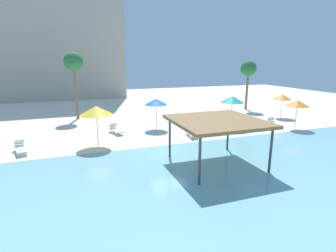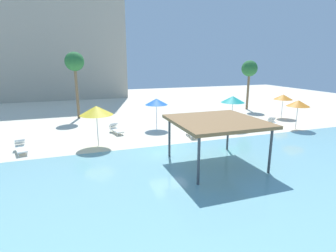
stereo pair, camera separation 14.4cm
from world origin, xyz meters
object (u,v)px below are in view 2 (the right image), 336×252
Objects in this scene: lounge_chair_2 at (273,123)px; lounge_chair_0 at (21,147)px; shade_pavilion at (217,122)px; beach_umbrella_yellow_2 at (96,110)px; lounge_chair_3 at (116,129)px; beach_umbrella_blue_5 at (156,102)px; beach_umbrella_orange_4 at (298,103)px; beach_umbrella_orange_0 at (283,97)px; lounge_chair_1 at (191,132)px; palm_tree_1 at (249,70)px; palm_tree_0 at (75,63)px; beach_umbrella_teal_3 at (233,99)px.

lounge_chair_0 is at bearing -67.45° from lounge_chair_2.
beach_umbrella_yellow_2 is (-6.09, 5.93, 0.01)m from shade_pavilion.
lounge_chair_2 is 1.00× the size of lounge_chair_3.
beach_umbrella_yellow_2 reaches higher than beach_umbrella_blue_5.
lounge_chair_2 is (-1.19, 1.44, -1.96)m from beach_umbrella_orange_4.
shade_pavilion is at bearing -144.49° from beach_umbrella_orange_0.
lounge_chair_0 is 12.21m from lounge_chair_1.
beach_umbrella_blue_5 is at bearing 94.61° from shade_pavilion.
beach_umbrella_yellow_2 is at bearing 177.01° from beach_umbrella_orange_4.
lounge_chair_1 is at bearing -142.42° from palm_tree_1.
lounge_chair_1 is 0.99× the size of lounge_chair_3.
beach_umbrella_orange_0 is 13.87m from beach_umbrella_blue_5.
lounge_chair_3 is at bearing -110.33° from lounge_chair_1.
lounge_chair_3 is 9.30m from palm_tree_0.
beach_umbrella_yellow_2 is 1.44× the size of lounge_chair_0.
beach_umbrella_blue_5 reaches higher than shade_pavilion.
beach_umbrella_orange_4 is 15.84m from lounge_chair_3.
beach_umbrella_orange_0 is at bearing 83.50° from lounge_chair_0.
beach_umbrella_blue_5 is (-0.74, 9.24, -0.12)m from shade_pavilion.
beach_umbrella_blue_5 is at bearing 81.58° from lounge_chair_3.
beach_umbrella_teal_3 is 1.43× the size of lounge_chair_2.
beach_umbrella_orange_4 is 22.00m from lounge_chair_0.
lounge_chair_2 is 0.34× the size of palm_tree_1.
shade_pavilion is at bearing -65.86° from palm_tree_0.
beach_umbrella_yellow_2 is 4.10m from lounge_chair_3.
beach_umbrella_orange_4 is (16.92, -0.88, -0.25)m from beach_umbrella_yellow_2.
beach_umbrella_yellow_2 is at bearing -42.70° from lounge_chair_3.
lounge_chair_1 is at bearing 0.37° from beach_umbrella_yellow_2.
beach_umbrella_teal_3 is at bearing 52.10° from shade_pavilion.
beach_umbrella_orange_0 is 19.52m from beach_umbrella_yellow_2.
beach_umbrella_orange_0 is at bearing 0.50° from beach_umbrella_blue_5.
palm_tree_1 is (3.01, 8.33, 4.51)m from lounge_chair_2.
lounge_chair_1 is at bearing -64.82° from lounge_chair_2.
palm_tree_0 is at bearing 144.70° from lounge_chair_0.
beach_umbrella_orange_4 is at bearing 92.23° from lounge_chair_1.
palm_tree_1 is (-0.47, 5.45, 2.65)m from beach_umbrella_orange_0.
lounge_chair_2 is (20.69, 0.30, 0.00)m from lounge_chair_0.
beach_umbrella_blue_5 is at bearing -83.14° from lounge_chair_2.
beach_umbrella_teal_3 is 1.43× the size of lounge_chair_0.
shade_pavilion is 11.83m from lounge_chair_2.
beach_umbrella_orange_4 reaches higher than beach_umbrella_orange_0.
lounge_chair_0 is (-16.83, -1.25, -2.22)m from beach_umbrella_teal_3.
palm_tree_0 reaches higher than shade_pavilion.
beach_umbrella_teal_3 is at bearing -82.10° from lounge_chair_2.
palm_tree_1 is at bearing 49.51° from shade_pavilion.
beach_umbrella_teal_3 is 15.88m from palm_tree_0.
beach_umbrella_yellow_2 is at bearing -66.25° from lounge_chair_2.
lounge_chair_2 is (-3.48, -2.88, -1.86)m from beach_umbrella_orange_0.
palm_tree_1 reaches higher than lounge_chair_2.
beach_umbrella_teal_3 is 0.48× the size of palm_tree_1.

